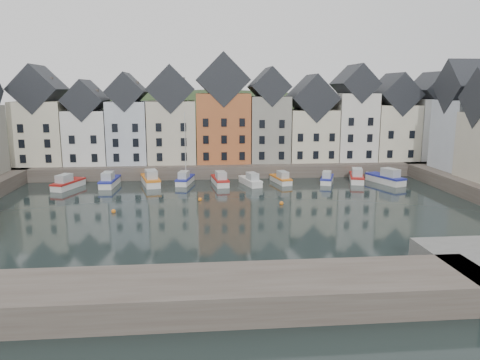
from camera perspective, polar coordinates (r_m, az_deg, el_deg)
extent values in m
plane|color=black|center=(52.40, -0.42, -4.47)|extent=(260.00, 260.00, 0.00)
cube|color=#4C413A|center=(81.47, -2.24, 1.84)|extent=(90.00, 16.00, 2.00)
cube|color=#4C413A|center=(31.67, -15.62, -13.65)|extent=(50.00, 6.00, 2.00)
ellipsoid|color=#1F3018|center=(111.11, -2.91, -5.72)|extent=(153.60, 70.40, 64.00)
sphere|color=black|center=(101.84, -10.86, 7.85)|extent=(5.77, 5.77, 5.77)
sphere|color=black|center=(114.98, 9.46, 7.95)|extent=(5.27, 5.27, 5.27)
sphere|color=black|center=(110.75, 13.83, 7.55)|extent=(5.07, 5.07, 5.07)
sphere|color=black|center=(107.31, 4.68, 7.69)|extent=(5.01, 5.01, 5.01)
sphere|color=black|center=(112.24, -22.77, 6.39)|extent=(3.94, 3.94, 3.94)
sphere|color=black|center=(115.44, 11.20, 7.87)|extent=(5.21, 5.21, 5.21)
sphere|color=black|center=(109.28, -2.05, 8.05)|extent=(5.45, 5.45, 5.45)
sphere|color=black|center=(107.46, 17.88, 6.88)|extent=(4.49, 4.49, 4.49)
cube|color=beige|center=(82.45, -22.97, 5.32)|extent=(7.67, 8.00, 10.07)
cube|color=black|center=(82.15, -23.33, 10.13)|extent=(7.67, 8.16, 7.67)
cube|color=white|center=(80.63, -17.98, 5.02)|extent=(6.56, 8.00, 8.61)
cube|color=black|center=(80.28, -18.24, 9.23)|extent=(6.56, 8.16, 6.56)
cube|color=silver|center=(79.39, -13.39, 5.68)|extent=(6.20, 8.00, 10.02)
cube|color=black|center=(79.09, -13.60, 10.40)|extent=(6.20, 8.16, 6.20)
cube|color=beige|center=(78.72, -8.24, 5.84)|extent=(7.70, 8.00, 10.08)
cube|color=black|center=(78.41, -8.38, 10.90)|extent=(7.70, 8.16, 7.70)
cube|color=#B86134|center=(78.69, -2.14, 6.39)|extent=(8.69, 8.00, 11.28)
cube|color=black|center=(78.45, -2.18, 12.07)|extent=(8.69, 8.16, 8.69)
cube|color=gray|center=(79.52, 3.45, 6.24)|extent=(6.43, 8.00, 10.78)
cube|color=black|center=(79.24, 3.51, 11.28)|extent=(6.43, 8.16, 6.43)
cube|color=beige|center=(81.05, 8.57, 5.44)|extent=(7.88, 8.00, 8.56)
cube|color=black|center=(80.69, 8.70, 9.85)|extent=(7.88, 8.16, 7.88)
cube|color=silver|center=(83.00, 13.55, 6.33)|extent=(6.50, 8.00, 11.27)
cube|color=black|center=(82.76, 13.78, 11.33)|extent=(6.50, 8.16, 6.50)
cube|color=beige|center=(85.59, 17.99, 5.58)|extent=(7.23, 8.00, 9.32)
cube|color=black|center=(85.28, 18.25, 9.89)|extent=(7.23, 8.16, 7.23)
cube|color=white|center=(88.48, 22.11, 5.79)|extent=(6.18, 8.00, 10.32)
cube|color=black|center=(88.22, 22.43, 10.12)|extent=(6.18, 8.16, 6.18)
cube|color=silver|center=(78.13, 25.85, 4.93)|extent=(7.47, 8.00, 10.38)
cube|color=black|center=(77.84, 26.30, 10.18)|extent=(7.62, 8.00, 8.00)
sphere|color=orange|center=(59.93, -4.89, -2.37)|extent=(0.50, 0.50, 0.50)
sphere|color=orange|center=(57.95, 5.08, -2.84)|extent=(0.50, 0.50, 0.50)
sphere|color=orange|center=(55.92, -15.16, -3.70)|extent=(0.50, 0.50, 0.50)
cube|color=silver|center=(71.50, -20.18, -0.66)|extent=(3.70, 6.29, 1.11)
cube|color=#AC1C18|center=(71.38, -20.21, -0.19)|extent=(3.84, 6.43, 0.25)
cube|color=#A7ADAF|center=(70.54, -20.65, 0.15)|extent=(2.13, 2.74, 1.21)
cube|color=silver|center=(71.43, -15.58, -0.39)|extent=(2.19, 6.24, 1.13)
cube|color=navy|center=(71.31, -15.60, 0.09)|extent=(2.30, 6.37, 0.26)
cube|color=#A7ADAF|center=(70.32, -15.80, 0.44)|extent=(1.57, 2.54, 1.23)
cube|color=silver|center=(70.78, -10.84, -0.26)|extent=(3.44, 6.95, 1.22)
cube|color=orange|center=(70.66, -10.86, 0.27)|extent=(3.58, 7.10, 0.28)
cube|color=#A7ADAF|center=(69.56, -10.77, 0.67)|extent=(2.11, 2.95, 1.33)
cube|color=silver|center=(70.96, -6.70, -0.16)|extent=(2.79, 5.79, 1.02)
cube|color=navy|center=(70.86, -6.71, 0.28)|extent=(2.90, 5.92, 0.23)
cube|color=#A7ADAF|center=(69.96, -6.88, 0.60)|extent=(1.73, 2.45, 1.11)
cylinder|color=silver|center=(70.68, -6.69, 4.10)|extent=(0.13, 0.13, 10.20)
cube|color=silver|center=(69.78, -2.46, -0.27)|extent=(2.47, 6.06, 1.08)
cube|color=#AC1C18|center=(69.66, -2.46, 0.21)|extent=(2.58, 6.19, 0.25)
cube|color=#A7ADAF|center=(68.70, -2.34, 0.56)|extent=(1.65, 2.51, 1.18)
cube|color=silver|center=(69.46, 1.26, -0.33)|extent=(3.02, 5.71, 1.00)
cube|color=silver|center=(69.36, 1.26, 0.11)|extent=(3.14, 5.84, 0.23)
cube|color=#A7ADAF|center=(68.51, 1.52, 0.44)|extent=(1.81, 2.45, 1.10)
cube|color=silver|center=(71.25, 4.98, -0.09)|extent=(2.62, 5.53, 0.98)
cube|color=orange|center=(71.15, 4.99, 0.33)|extent=(2.72, 5.65, 0.22)
cube|color=#A7ADAF|center=(70.32, 5.24, 0.64)|extent=(1.64, 2.33, 1.06)
cube|color=silver|center=(72.40, 10.56, -0.06)|extent=(3.26, 5.45, 0.96)
cube|color=navy|center=(72.30, 10.58, 0.34)|extent=(3.38, 5.58, 0.22)
cube|color=#A7ADAF|center=(71.43, 10.55, 0.64)|extent=(1.86, 2.38, 1.05)
cube|color=silver|center=(74.12, 14.00, 0.09)|extent=(3.48, 6.46, 1.13)
cube|color=#AC1C18|center=(74.00, 14.03, 0.56)|extent=(3.61, 6.61, 0.26)
cube|color=#A7ADAF|center=(72.99, 14.09, 0.91)|extent=(2.07, 2.78, 1.24)
cube|color=silver|center=(74.04, 17.28, -0.07)|extent=(4.13, 6.94, 1.22)
cube|color=navy|center=(73.92, 17.31, 0.44)|extent=(4.28, 7.10, 0.28)
cube|color=#A7ADAF|center=(73.09, 17.87, 0.82)|extent=(2.36, 3.03, 1.33)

